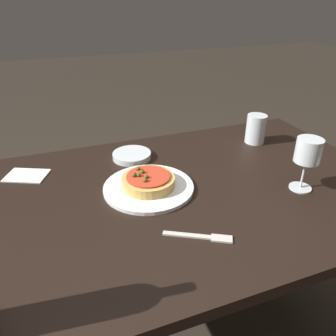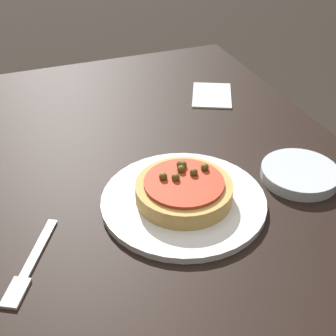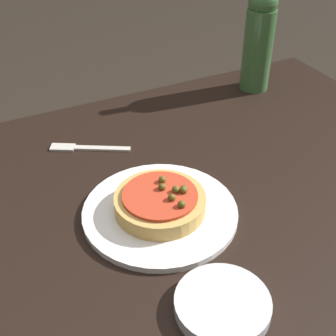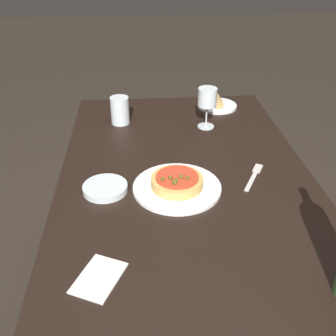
{
  "view_description": "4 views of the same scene",
  "coord_description": "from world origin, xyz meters",
  "px_view_note": "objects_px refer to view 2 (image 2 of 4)",
  "views": [
    {
      "loc": [
        -0.31,
        -0.8,
        1.3
      ],
      "look_at": [
        -0.0,
        0.01,
        0.83
      ],
      "focal_mm": 35.0,
      "sensor_mm": 36.0,
      "label": 1
    },
    {
      "loc": [
        0.52,
        -0.21,
        1.27
      ],
      "look_at": [
        -0.06,
        0.01,
        0.83
      ],
      "focal_mm": 50.0,
      "sensor_mm": 36.0,
      "label": 2
    },
    {
      "loc": [
        0.21,
        0.62,
        1.33
      ],
      "look_at": [
        -0.07,
        0.04,
        0.85
      ],
      "focal_mm": 50.0,
      "sensor_mm": 36.0,
      "label": 3
    },
    {
      "loc": [
        -1.09,
        0.15,
        1.47
      ],
      "look_at": [
        -0.07,
        0.07,
        0.84
      ],
      "focal_mm": 42.0,
      "sensor_mm": 36.0,
      "label": 4
    }
  ],
  "objects_px": {
    "pizza": "(184,190)",
    "fork": "(29,266)",
    "side_bowl": "(300,174)",
    "dining_table": "(174,268)",
    "dinner_plate": "(184,201)"
  },
  "relations": [
    {
      "from": "dining_table",
      "to": "pizza",
      "type": "distance_m",
      "value": 0.14
    },
    {
      "from": "side_bowl",
      "to": "pizza",
      "type": "bearing_deg",
      "value": -92.12
    },
    {
      "from": "pizza",
      "to": "side_bowl",
      "type": "relative_size",
      "value": 1.16
    },
    {
      "from": "pizza",
      "to": "fork",
      "type": "height_order",
      "value": "pizza"
    },
    {
      "from": "dinner_plate",
      "to": "pizza",
      "type": "height_order",
      "value": "pizza"
    },
    {
      "from": "side_bowl",
      "to": "fork",
      "type": "xyz_separation_m",
      "value": [
        0.05,
        -0.5,
        -0.01
      ]
    },
    {
      "from": "side_bowl",
      "to": "fork",
      "type": "relative_size",
      "value": 0.87
    },
    {
      "from": "dining_table",
      "to": "dinner_plate",
      "type": "distance_m",
      "value": 0.12
    },
    {
      "from": "dinner_plate",
      "to": "side_bowl",
      "type": "height_order",
      "value": "side_bowl"
    },
    {
      "from": "fork",
      "to": "dinner_plate",
      "type": "bearing_deg",
      "value": 131.07
    },
    {
      "from": "pizza",
      "to": "fork",
      "type": "xyz_separation_m",
      "value": [
        0.06,
        -0.27,
        -0.03
      ]
    },
    {
      "from": "side_bowl",
      "to": "fork",
      "type": "bearing_deg",
      "value": -84.44
    },
    {
      "from": "dinner_plate",
      "to": "side_bowl",
      "type": "relative_size",
      "value": 1.99
    },
    {
      "from": "dinner_plate",
      "to": "fork",
      "type": "xyz_separation_m",
      "value": [
        0.06,
        -0.27,
        -0.0
      ]
    },
    {
      "from": "pizza",
      "to": "dining_table",
      "type": "bearing_deg",
      "value": -34.63
    }
  ]
}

